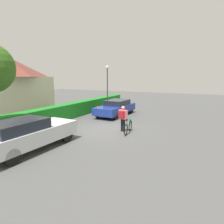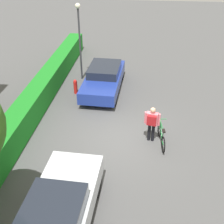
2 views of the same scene
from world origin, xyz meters
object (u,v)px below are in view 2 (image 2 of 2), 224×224
object	(u,v)px
parked_car_near	(57,216)
person_rider	(152,122)
street_lamp	(79,32)
fire_hydrant	(75,86)
parked_car_far	(104,78)
bicycle	(161,136)

from	to	relation	value
parked_car_near	person_rider	world-z (taller)	person_rider
street_lamp	fire_hydrant	distance (m)	3.02
parked_car_near	fire_hydrant	bearing A→B (deg)	9.62
parked_car_far	street_lamp	bearing A→B (deg)	49.77
parked_car_far	street_lamp	xyz separation A→B (m)	(1.27, 1.50, 2.09)
person_rider	fire_hydrant	size ratio (longest dim) A/B	1.95
parked_car_near	person_rider	size ratio (longest dim) A/B	2.88
bicycle	fire_hydrant	xyz separation A→B (m)	(3.90, 4.45, 0.04)
parked_car_near	fire_hydrant	size ratio (longest dim) A/B	5.63
bicycle	street_lamp	world-z (taller)	street_lamp
parked_car_near	parked_car_far	bearing A→B (deg)	-0.04
street_lamp	fire_hydrant	world-z (taller)	street_lamp
person_rider	street_lamp	xyz separation A→B (m)	(5.64, 4.07, 1.83)
parked_car_near	street_lamp	xyz separation A→B (m)	(10.40, 1.49, 1.98)
person_rider	street_lamp	bearing A→B (deg)	35.86
person_rider	bicycle	bearing A→B (deg)	-108.02
parked_car_far	street_lamp	size ratio (longest dim) A/B	1.07
person_rider	street_lamp	world-z (taller)	street_lamp
parked_car_far	bicycle	world-z (taller)	parked_car_far
parked_car_near	fire_hydrant	distance (m)	8.65
parked_car_far	person_rider	size ratio (longest dim) A/B	2.92
fire_hydrant	parked_car_near	bearing A→B (deg)	-170.38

